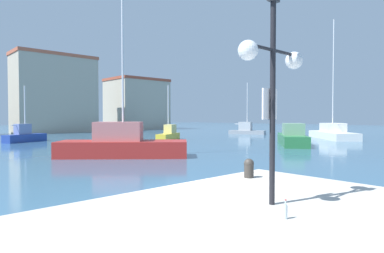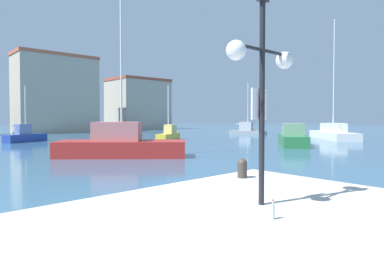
# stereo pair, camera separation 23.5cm
# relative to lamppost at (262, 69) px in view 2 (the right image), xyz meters

# --- Properties ---
(water) EXTENTS (160.00, 160.00, 0.00)m
(water) POSITION_rel_lamppost_xyz_m (15.25, 23.10, -3.30)
(water) COLOR #38607F
(water) RESTS_ON ground
(lamppost) EXTENTS (1.78, 0.34, 3.84)m
(lamppost) POSITION_rel_lamppost_xyz_m (0.00, 0.00, 0.00)
(lamppost) COLOR black
(lamppost) RESTS_ON pier_quay
(bottle) EXTENTS (0.06, 0.06, 0.30)m
(bottle) POSITION_rel_lamppost_xyz_m (-0.57, -0.63, -2.32)
(bottle) COLOR silver
(bottle) RESTS_ON pier_quay
(mooring_bollard) EXTENTS (0.26, 0.26, 0.50)m
(mooring_bollard) POSITION_rel_lamppost_xyz_m (1.79, 1.89, -2.18)
(mooring_bollard) COLOR #38332D
(mooring_bollard) RESTS_ON pier_quay
(sailboat_red_behind_lamppost) EXTENTS (7.40, 6.85, 13.00)m
(sailboat_red_behind_lamppost) POSITION_rel_lamppost_xyz_m (5.28, 14.20, -2.51)
(sailboat_red_behind_lamppost) COLOR #B22823
(sailboat_red_behind_lamppost) RESTS_ON water
(sailboat_white_distant_north) EXTENTS (7.83, 7.86, 13.16)m
(sailboat_white_distant_north) POSITION_rel_lamppost_xyz_m (30.98, 12.77, -2.65)
(sailboat_white_distant_north) COLOR white
(sailboat_white_distant_north) RESTS_ON water
(motorboat_teal_inner_mooring) EXTENTS (4.53, 4.25, 1.40)m
(motorboat_teal_inner_mooring) POSITION_rel_lamppost_xyz_m (13.52, 30.36, -2.81)
(motorboat_teal_inner_mooring) COLOR #1E707A
(motorboat_teal_inner_mooring) RESTS_ON water
(sailboat_yellow_far_left) EXTENTS (4.28, 3.14, 5.76)m
(sailboat_yellow_far_left) POSITION_rel_lamppost_xyz_m (16.58, 23.81, -2.69)
(sailboat_yellow_far_left) COLOR gold
(sailboat_yellow_far_left) RESTS_ON water
(sailboat_grey_center_channel) EXTENTS (3.48, 5.22, 7.24)m
(sailboat_grey_center_channel) POSITION_rel_lamppost_xyz_m (31.82, 25.38, -2.67)
(sailboat_grey_center_channel) COLOR gray
(sailboat_grey_center_channel) RESTS_ON water
(sailboat_blue_mid_harbor) EXTENTS (4.38, 2.92, 5.46)m
(sailboat_blue_mid_harbor) POSITION_rel_lamppost_xyz_m (4.45, 31.04, -2.69)
(sailboat_blue_mid_harbor) COLOR #233D93
(sailboat_blue_mid_harbor) RESTS_ON water
(motorboat_green_distant_east) EXTENTS (6.93, 5.88, 1.89)m
(motorboat_green_distant_east) POSITION_rel_lamppost_xyz_m (20.47, 11.57, -2.64)
(motorboat_green_distant_east) COLOR #28703D
(motorboat_green_distant_east) RESTS_ON water
(harbor_office) EXTENTS (11.91, 5.87, 12.02)m
(harbor_office) POSITION_rel_lamppost_xyz_m (13.68, 48.44, 2.72)
(harbor_office) COLOR #B2A893
(harbor_office) RESTS_ON ground
(waterfront_apartments) EXTENTS (10.46, 8.44, 9.79)m
(waterfront_apartments) POSITION_rel_lamppost_xyz_m (30.39, 51.16, 1.60)
(waterfront_apartments) COLOR #B2A893
(waterfront_apartments) RESTS_ON ground
(warehouse_block) EXTENTS (7.94, 6.02, 6.19)m
(warehouse_block) POSITION_rel_lamppost_xyz_m (33.59, 52.92, -0.20)
(warehouse_block) COLOR beige
(warehouse_block) RESTS_ON ground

